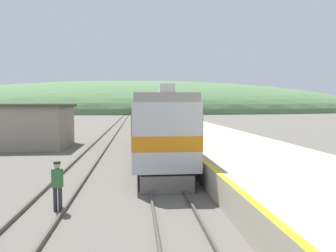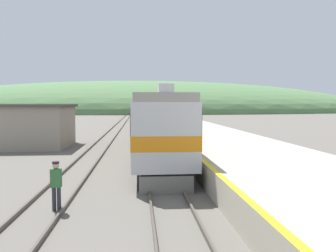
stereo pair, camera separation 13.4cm
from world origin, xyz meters
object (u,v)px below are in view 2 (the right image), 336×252
at_px(express_train_lead_car, 154,124).
at_px(carriage_second, 147,114).
at_px(carriage_third, 144,111).
at_px(carriage_fourth, 143,109).
at_px(track_worker, 56,183).
at_px(carriage_fifth, 142,108).

bearing_deg(express_train_lead_car, carriage_second, 90.00).
bearing_deg(carriage_third, carriage_fourth, 90.00).
height_order(carriage_third, track_worker, carriage_third).
xyz_separation_m(express_train_lead_car, carriage_third, (0.00, 44.39, -0.01)).
xyz_separation_m(carriage_second, carriage_third, (0.00, 21.91, 0.00)).
relative_size(express_train_lead_car, track_worker, 12.30).
bearing_deg(express_train_lead_car, track_worker, -108.21).
bearing_deg(carriage_fifth, carriage_fourth, -90.00).
xyz_separation_m(express_train_lead_car, carriage_fifth, (0.00, 88.22, -0.01)).
height_order(carriage_fourth, carriage_fifth, same).
bearing_deg(track_worker, carriage_fifth, 87.69).
distance_m(express_train_lead_car, carriage_second, 22.48).
height_order(express_train_lead_car, carriage_fifth, express_train_lead_car).
height_order(carriage_second, carriage_fourth, same).
xyz_separation_m(carriage_third, carriage_fourth, (0.00, 21.91, 0.00)).
bearing_deg(carriage_third, carriage_fifth, 90.00).
height_order(carriage_third, carriage_fifth, same).
distance_m(express_train_lead_car, carriage_fourth, 66.30).
bearing_deg(carriage_second, carriage_fourth, 90.00).
xyz_separation_m(carriage_fifth, track_worker, (-4.05, -100.53, -1.30)).
distance_m(carriage_third, carriage_fifth, 43.83).
relative_size(express_train_lead_car, carriage_third, 1.03).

